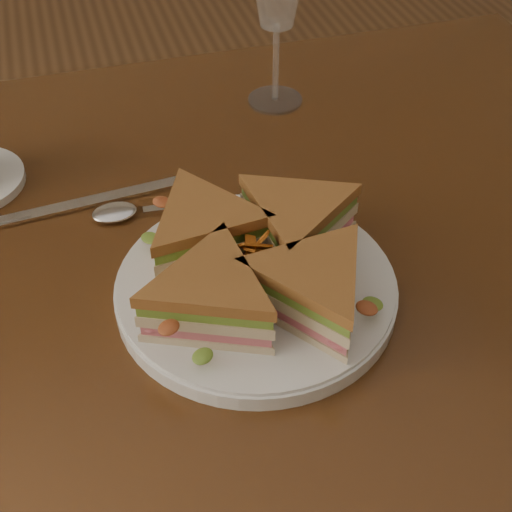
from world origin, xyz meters
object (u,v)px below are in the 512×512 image
at_px(sandwich_wedges, 256,260).
at_px(plate, 256,289).
at_px(spoon, 136,211).
at_px(knife, 79,205).
at_px(table, 184,314).

bearing_deg(sandwich_wedges, plate, 45.00).
distance_m(sandwich_wedges, spoon, 0.18).
xyz_separation_m(sandwich_wedges, spoon, (-0.09, 0.15, -0.04)).
xyz_separation_m(sandwich_wedges, knife, (-0.15, 0.18, -0.04)).
height_order(plate, sandwich_wedges, sandwich_wedges).
bearing_deg(sandwich_wedges, spoon, 120.33).
height_order(spoon, knife, spoon).
bearing_deg(sandwich_wedges, knife, 128.93).
bearing_deg(knife, sandwich_wedges, -56.13).
xyz_separation_m(spoon, knife, (-0.06, 0.03, -0.00)).
xyz_separation_m(table, knife, (-0.09, 0.10, 0.10)).
bearing_deg(plate, table, 124.08).
distance_m(plate, sandwich_wedges, 0.04).
relative_size(plate, knife, 1.22).
relative_size(spoon, knife, 0.85).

